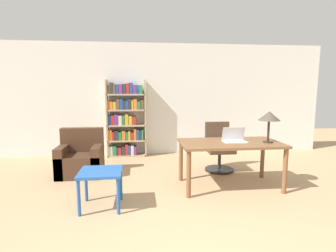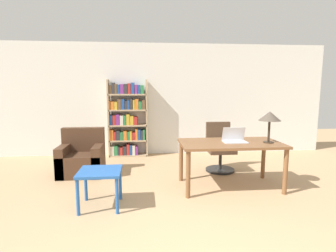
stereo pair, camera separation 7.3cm
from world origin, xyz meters
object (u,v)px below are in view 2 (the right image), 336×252
desk (230,148)px  office_chair (220,149)px  table_lamp (270,117)px  armchair (82,159)px  bookshelf (127,120)px  side_table_blue (100,176)px  laptop (234,139)px

desk → office_chair: (0.10, 0.92, -0.23)m
table_lamp → armchair: table_lamp is taller
bookshelf → armchair: bearing=-120.0°
armchair → bookshelf: size_ratio=0.47×
office_chair → side_table_blue: 2.56m
office_chair → armchair: size_ratio=1.10×
table_lamp → bookshelf: 3.34m
desk → laptop: laptop is taller
laptop → table_lamp: 0.65m
table_lamp → side_table_blue: table_lamp is taller
table_lamp → office_chair: (-0.50, 1.01, -0.74)m
desk → bookshelf: bearing=129.1°
desk → side_table_blue: bearing=-164.3°
bookshelf → office_chair: bearing=-34.4°
side_table_blue → armchair: (-0.58, 1.46, -0.14)m
laptop → side_table_blue: size_ratio=0.66×
desk → armchair: size_ratio=1.87×
armchair → office_chair: bearing=0.5°
side_table_blue → armchair: size_ratio=0.65×
table_lamp → bookshelf: bookshelf is taller
desk → table_lamp: bearing=-8.0°
desk → laptop: size_ratio=4.38×
side_table_blue → bookshelf: bearing=86.2°
desk → bookshelf: 2.87m
armchair → bookshelf: 1.64m
office_chair → armchair: office_chair is taller
desk → armchair: armchair is taller
table_lamp → armchair: size_ratio=0.58×
laptop → side_table_blue: laptop is taller
office_chair → table_lamp: bearing=-63.6°
armchair → desk: bearing=-19.2°
office_chair → side_table_blue: (-2.09, -1.48, 0.00)m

